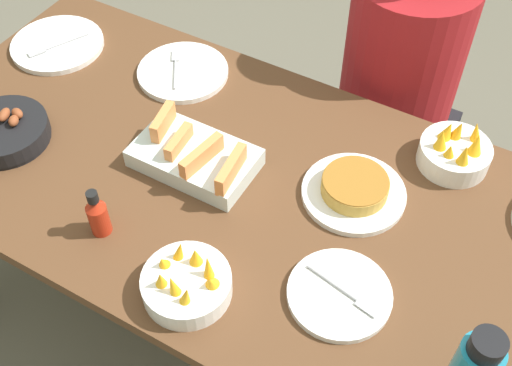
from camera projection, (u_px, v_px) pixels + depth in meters
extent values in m
plane|color=#666051|center=(256.00, 338.00, 2.09)|extent=(14.00, 14.00, 0.00)
cube|color=brown|center=(256.00, 196.00, 1.53)|extent=(1.87, 0.86, 0.03)
cylinder|color=brown|center=(97.00, 100.00, 2.31)|extent=(0.07, 0.07, 0.72)
cube|color=silver|center=(195.00, 158.00, 1.56)|extent=(0.29, 0.18, 0.05)
cube|color=#ED8E4C|center=(163.00, 122.00, 1.57)|extent=(0.04, 0.11, 0.05)
cube|color=#ED8E4C|center=(179.00, 142.00, 1.53)|extent=(0.03, 0.11, 0.04)
cube|color=#ED8E4C|center=(202.00, 156.00, 1.50)|extent=(0.04, 0.13, 0.05)
cube|color=#ED8E4C|center=(231.00, 169.00, 1.47)|extent=(0.04, 0.13, 0.05)
cylinder|color=black|center=(8.00, 138.00, 1.63)|extent=(0.22, 0.22, 0.01)
cylinder|color=black|center=(5.00, 131.00, 1.61)|extent=(0.22, 0.22, 0.04)
ellipsoid|color=brown|center=(14.00, 121.00, 1.58)|extent=(0.04, 0.04, 0.03)
ellipsoid|color=brown|center=(4.00, 115.00, 1.59)|extent=(0.04, 0.05, 0.03)
ellipsoid|color=brown|center=(17.00, 113.00, 1.60)|extent=(0.04, 0.03, 0.02)
cylinder|color=white|center=(354.00, 193.00, 1.51)|extent=(0.25, 0.25, 0.02)
cylinder|color=gold|center=(355.00, 186.00, 1.49)|extent=(0.16, 0.16, 0.04)
cylinder|color=#9F6624|center=(356.00, 180.00, 1.47)|extent=(0.15, 0.15, 0.00)
cylinder|color=white|center=(183.00, 72.00, 1.79)|extent=(0.25, 0.25, 0.02)
cylinder|color=#B2B2B7|center=(175.00, 75.00, 1.77)|extent=(0.07, 0.10, 0.01)
cube|color=#B2B2B7|center=(176.00, 56.00, 1.82)|extent=(0.04, 0.05, 0.00)
cylinder|color=white|center=(57.00, 44.00, 1.87)|extent=(0.27, 0.27, 0.02)
cylinder|color=#B2B2B7|center=(67.00, 41.00, 1.86)|extent=(0.07, 0.12, 0.01)
cube|color=#B2B2B7|center=(37.00, 52.00, 1.83)|extent=(0.04, 0.06, 0.00)
cylinder|color=white|center=(339.00, 294.00, 1.33)|extent=(0.22, 0.22, 0.02)
cylinder|color=#B2B2B7|center=(332.00, 283.00, 1.33)|extent=(0.13, 0.03, 0.01)
cube|color=#B2B2B7|center=(367.00, 307.00, 1.30)|extent=(0.05, 0.03, 0.00)
cylinder|color=white|center=(187.00, 285.00, 1.33)|extent=(0.19, 0.19, 0.05)
cone|color=#F4A819|center=(211.00, 283.00, 1.28)|extent=(0.04, 0.05, 0.05)
cone|color=#F4A819|center=(208.00, 267.00, 1.30)|extent=(0.04, 0.04, 0.06)
cone|color=#F4A819|center=(196.00, 257.00, 1.32)|extent=(0.04, 0.04, 0.05)
cone|color=#F4A819|center=(180.00, 251.00, 1.32)|extent=(0.04, 0.04, 0.06)
cone|color=#F4A819|center=(163.00, 263.00, 1.32)|extent=(0.03, 0.04, 0.04)
cone|color=#F4A819|center=(161.00, 280.00, 1.28)|extent=(0.04, 0.04, 0.06)
cone|color=#F4A819|center=(173.00, 286.00, 1.27)|extent=(0.04, 0.03, 0.06)
cone|color=#F4A819|center=(186.00, 296.00, 1.26)|extent=(0.04, 0.04, 0.05)
cylinder|color=white|center=(454.00, 154.00, 1.56)|extent=(0.17, 0.17, 0.06)
cone|color=#F4A819|center=(476.00, 145.00, 1.51)|extent=(0.04, 0.05, 0.06)
cone|color=#F4A819|center=(476.00, 132.00, 1.54)|extent=(0.05, 0.04, 0.06)
cone|color=#F4A819|center=(458.00, 131.00, 1.54)|extent=(0.05, 0.04, 0.06)
cone|color=#F4A819|center=(448.00, 131.00, 1.54)|extent=(0.05, 0.06, 0.05)
cone|color=#F4A819|center=(441.00, 140.00, 1.52)|extent=(0.05, 0.05, 0.06)
cone|color=#F4A819|center=(450.00, 152.00, 1.50)|extent=(0.04, 0.03, 0.04)
cone|color=#F4A819|center=(464.00, 155.00, 1.48)|extent=(0.05, 0.04, 0.06)
cylinder|color=black|center=(488.00, 346.00, 1.02)|extent=(0.06, 0.06, 0.04)
cylinder|color=#B72814|center=(99.00, 219.00, 1.42)|extent=(0.05, 0.05, 0.08)
cone|color=#B72814|center=(95.00, 204.00, 1.38)|extent=(0.05, 0.05, 0.02)
cylinder|color=black|center=(92.00, 197.00, 1.36)|extent=(0.03, 0.03, 0.03)
cube|color=black|center=(377.00, 175.00, 2.24)|extent=(0.38, 0.38, 0.47)
cylinder|color=maroon|center=(403.00, 61.00, 1.85)|extent=(0.34, 0.34, 0.54)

